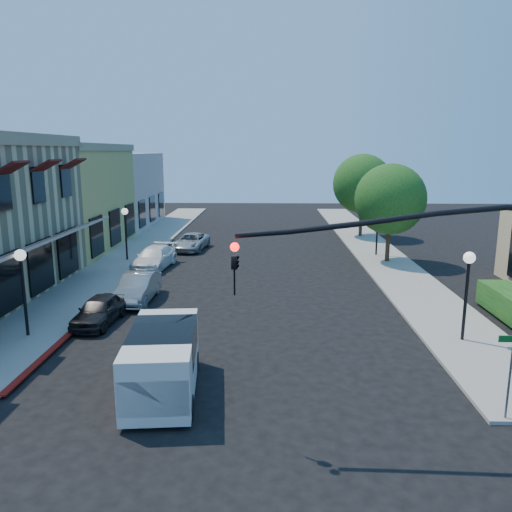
{
  "coord_description": "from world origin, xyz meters",
  "views": [
    {
      "loc": [
        1.03,
        -10.38,
        7.26
      ],
      "look_at": [
        0.43,
        11.62,
        2.6
      ],
      "focal_mm": 35.0,
      "sensor_mm": 36.0,
      "label": 1
    }
  ],
  "objects_px": {
    "lamppost_right_near": "(468,274)",
    "parked_car_b": "(138,288)",
    "street_tree_a": "(390,199)",
    "street_name_sign": "(511,364)",
    "parked_car_a": "(99,310)",
    "lamppost_left_far": "(125,221)",
    "parked_car_d": "(191,242)",
    "signal_mast_arm": "(467,284)",
    "parked_car_c": "(154,258)",
    "lamppost_left_near": "(22,271)",
    "street_tree_b": "(362,184)",
    "lamppost_right_far": "(378,218)",
    "white_van": "(162,359)"
  },
  "relations": [
    {
      "from": "lamppost_right_near",
      "to": "parked_car_b",
      "type": "distance_m",
      "value": 14.92
    },
    {
      "from": "street_tree_a",
      "to": "parked_car_b",
      "type": "xyz_separation_m",
      "value": [
        -14.2,
        -9.0,
        -3.52
      ]
    },
    {
      "from": "street_name_sign",
      "to": "parked_car_a",
      "type": "bearing_deg",
      "value": 151.3
    },
    {
      "from": "lamppost_right_near",
      "to": "parked_car_b",
      "type": "height_order",
      "value": "lamppost_right_near"
    },
    {
      "from": "lamppost_left_far",
      "to": "parked_car_d",
      "type": "relative_size",
      "value": 0.81
    },
    {
      "from": "lamppost_right_near",
      "to": "signal_mast_arm",
      "type": "bearing_deg",
      "value": -112.12
    },
    {
      "from": "lamppost_left_far",
      "to": "parked_car_b",
      "type": "distance_m",
      "value": 9.74
    },
    {
      "from": "parked_car_c",
      "to": "lamppost_left_far",
      "type": "bearing_deg",
      "value": 146.63
    },
    {
      "from": "street_name_sign",
      "to": "lamppost_left_near",
      "type": "height_order",
      "value": "lamppost_left_near"
    },
    {
      "from": "street_name_sign",
      "to": "signal_mast_arm",
      "type": "bearing_deg",
      "value": -156.8
    },
    {
      "from": "street_tree_b",
      "to": "lamppost_right_far",
      "type": "relative_size",
      "value": 1.97
    },
    {
      "from": "street_tree_b",
      "to": "parked_car_a",
      "type": "relative_size",
      "value": 1.97
    },
    {
      "from": "street_tree_a",
      "to": "parked_car_d",
      "type": "height_order",
      "value": "street_tree_a"
    },
    {
      "from": "lamppost_right_far",
      "to": "parked_car_b",
      "type": "height_order",
      "value": "lamppost_right_far"
    },
    {
      "from": "street_name_sign",
      "to": "lamppost_right_far",
      "type": "bearing_deg",
      "value": 87.37
    },
    {
      "from": "street_tree_b",
      "to": "lamppost_left_near",
      "type": "bearing_deg",
      "value": -125.79
    },
    {
      "from": "lamppost_left_far",
      "to": "parked_car_a",
      "type": "bearing_deg",
      "value": -79.41
    },
    {
      "from": "white_van",
      "to": "parked_car_a",
      "type": "relative_size",
      "value": 1.29
    },
    {
      "from": "signal_mast_arm",
      "to": "parked_car_d",
      "type": "relative_size",
      "value": 1.82
    },
    {
      "from": "lamppost_right_near",
      "to": "parked_car_a",
      "type": "xyz_separation_m",
      "value": [
        -14.7,
        1.7,
        -2.13
      ]
    },
    {
      "from": "lamppost_right_far",
      "to": "parked_car_d",
      "type": "distance_m",
      "value": 13.62
    },
    {
      "from": "lamppost_left_near",
      "to": "lamppost_right_near",
      "type": "xyz_separation_m",
      "value": [
        17.0,
        0.0,
        0.0
      ]
    },
    {
      "from": "white_van",
      "to": "parked_car_d",
      "type": "xyz_separation_m",
      "value": [
        -2.64,
        22.46,
        -0.53
      ]
    },
    {
      "from": "street_tree_b",
      "to": "street_name_sign",
      "type": "relative_size",
      "value": 2.81
    },
    {
      "from": "signal_mast_arm",
      "to": "lamppost_left_far",
      "type": "height_order",
      "value": "signal_mast_arm"
    },
    {
      "from": "street_tree_a",
      "to": "signal_mast_arm",
      "type": "relative_size",
      "value": 0.81
    },
    {
      "from": "lamppost_left_far",
      "to": "parked_car_b",
      "type": "xyz_separation_m",
      "value": [
        3.1,
        -9.0,
        -2.06
      ]
    },
    {
      "from": "street_name_sign",
      "to": "lamppost_left_near",
      "type": "relative_size",
      "value": 0.7
    },
    {
      "from": "lamppost_right_near",
      "to": "parked_car_a",
      "type": "height_order",
      "value": "lamppost_right_near"
    },
    {
      "from": "lamppost_right_near",
      "to": "lamppost_right_far",
      "type": "height_order",
      "value": "same"
    },
    {
      "from": "white_van",
      "to": "parked_car_c",
      "type": "distance_m",
      "value": 16.96
    },
    {
      "from": "parked_car_b",
      "to": "white_van",
      "type": "bearing_deg",
      "value": -70.06
    },
    {
      "from": "parked_car_c",
      "to": "lamppost_left_near",
      "type": "bearing_deg",
      "value": -93.21
    },
    {
      "from": "parked_car_b",
      "to": "street_tree_a",
      "type": "bearing_deg",
      "value": 33.4
    },
    {
      "from": "lamppost_left_far",
      "to": "lamppost_right_near",
      "type": "xyz_separation_m",
      "value": [
        17.0,
        -14.0,
        0.0
      ]
    },
    {
      "from": "lamppost_left_far",
      "to": "parked_car_a",
      "type": "relative_size",
      "value": 1.0
    },
    {
      "from": "street_tree_a",
      "to": "street_tree_b",
      "type": "distance_m",
      "value": 10.01
    },
    {
      "from": "signal_mast_arm",
      "to": "white_van",
      "type": "height_order",
      "value": "signal_mast_arm"
    },
    {
      "from": "lamppost_left_far",
      "to": "parked_car_b",
      "type": "height_order",
      "value": "lamppost_left_far"
    },
    {
      "from": "lamppost_left_near",
      "to": "parked_car_c",
      "type": "height_order",
      "value": "lamppost_left_near"
    },
    {
      "from": "parked_car_d",
      "to": "parked_car_c",
      "type": "bearing_deg",
      "value": -96.33
    },
    {
      "from": "lamppost_left_far",
      "to": "parked_car_b",
      "type": "relative_size",
      "value": 0.87
    },
    {
      "from": "street_name_sign",
      "to": "white_van",
      "type": "distance_m",
      "value": 9.77
    },
    {
      "from": "street_tree_a",
      "to": "street_tree_b",
      "type": "height_order",
      "value": "street_tree_b"
    },
    {
      "from": "signal_mast_arm",
      "to": "lamppost_right_far",
      "type": "xyz_separation_m",
      "value": [
        2.64,
        22.5,
        -1.35
      ]
    },
    {
      "from": "parked_car_b",
      "to": "parked_car_c",
      "type": "xyz_separation_m",
      "value": [
        -0.8,
        7.0,
        -0.01
      ]
    },
    {
      "from": "lamppost_left_far",
      "to": "parked_car_c",
      "type": "relative_size",
      "value": 0.77
    },
    {
      "from": "street_tree_b",
      "to": "parked_car_d",
      "type": "height_order",
      "value": "street_tree_b"
    },
    {
      "from": "lamppost_right_far",
      "to": "street_tree_b",
      "type": "bearing_deg",
      "value": 87.85
    },
    {
      "from": "lamppost_right_far",
      "to": "parked_car_d",
      "type": "height_order",
      "value": "lamppost_right_far"
    }
  ]
}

